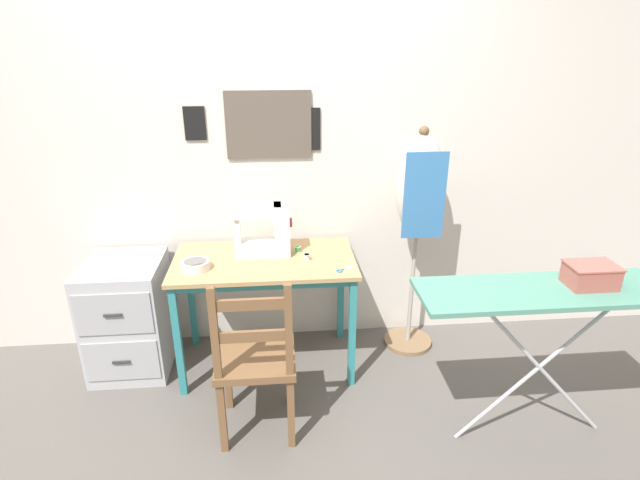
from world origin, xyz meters
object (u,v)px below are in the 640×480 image
Objects in this scene: thread_spool_mid_table at (307,257)px; thread_spool_near_machine at (298,249)px; storage_box at (591,275)px; wooden_chair at (255,360)px; fabric_bowl at (196,265)px; scissors at (343,270)px; dress_form at (419,200)px; filing_cabinet at (129,316)px; sewing_machine at (266,231)px; ironing_board at (553,297)px.

thread_spool_near_machine is at bearing 112.13° from thread_spool_mid_table.
wooden_chair is at bearing 174.93° from storage_box.
scissors is (0.83, -0.09, -0.02)m from fabric_bowl.
dress_form is (0.51, 0.32, 0.30)m from scissors.
wooden_chair reaches higher than thread_spool_mid_table.
wooden_chair is at bearing -110.52° from thread_spool_near_machine.
fabric_bowl reaches higher than filing_cabinet.
filing_cabinet is (-1.10, 0.09, -0.40)m from thread_spool_mid_table.
wooden_chair is at bearing -38.98° from filing_cabinet.
dress_form reaches higher than storage_box.
fabric_bowl is 0.17× the size of wooden_chair.
thread_spool_near_machine is 0.06× the size of filing_cabinet.
thread_spool_mid_table reaches higher than filing_cabinet.
sewing_machine is 2.13× the size of fabric_bowl.
thread_spool_mid_table is 0.06× the size of filing_cabinet.
fabric_bowl is at bearing 124.65° from wooden_chair.
storage_box reaches higher than fabric_bowl.
thread_spool_mid_table is at bearing 61.44° from wooden_chair.
ironing_board reaches higher than filing_cabinet.
wooden_chair is 0.63× the size of dress_form.
thread_spool_near_machine is 0.17× the size of storage_box.
sewing_machine is 1.58m from ironing_board.
scissors is (0.43, -0.27, -0.15)m from sewing_machine.
thread_spool_near_machine is 0.80m from dress_form.
storage_box is (2.39, -0.79, 0.56)m from filing_cabinet.
scissors is at bearing -6.10° from fabric_bowl.
dress_form reaches higher than thread_spool_near_machine.
sewing_machine is 1.01m from filing_cabinet.
scissors is at bearing -39.25° from thread_spool_mid_table.
storage_box reaches higher than ironing_board.
fabric_bowl is at bearing -169.98° from dress_form.
dress_form reaches higher than sewing_machine.
ironing_board is 0.20m from storage_box.
thread_spool_near_machine is at bearing -176.46° from dress_form.
ironing_board is at bearing -19.86° from filing_cabinet.
thread_spool_mid_table is 0.03× the size of dress_form.
storage_box reaches higher than thread_spool_near_machine.
ironing_board is (1.42, -0.15, 0.38)m from wooden_chair.
ironing_board is at bearing -64.28° from dress_form.
storage_box is at bearing -17.96° from fabric_bowl.
thread_spool_near_machine is (0.58, 0.19, -0.01)m from fabric_bowl.
scissors is 1.08m from ironing_board.
thread_spool_mid_table is at bearing 147.72° from ironing_board.
filing_cabinet is 0.55× the size of ironing_board.
dress_form is at bearing 13.40° from thread_spool_mid_table.
thread_spool_mid_table is at bearing 151.77° from storage_box.
ironing_board is (0.42, -0.87, -0.22)m from dress_form.
thread_spool_near_machine is (0.19, 0.01, -0.13)m from sewing_machine.
dress_form is (0.93, 0.05, 0.15)m from sewing_machine.
filing_cabinet is at bearing 161.76° from storage_box.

